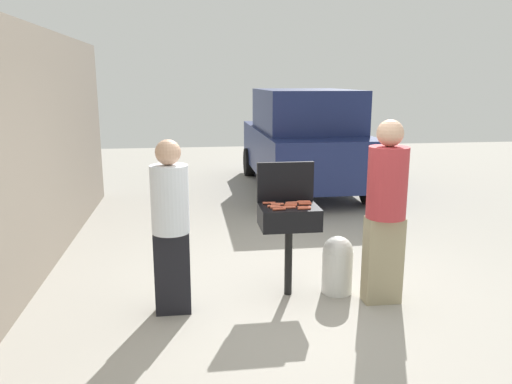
% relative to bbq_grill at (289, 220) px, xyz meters
% --- Properties ---
extents(ground_plane, '(24.00, 24.00, 0.00)m').
position_rel_bbq_grill_xyz_m(ground_plane, '(0.17, -0.09, -0.81)').
color(ground_plane, '#9E998E').
extents(house_wall_side, '(0.24, 8.00, 2.81)m').
position_rel_bbq_grill_xyz_m(house_wall_side, '(-2.77, 0.91, 0.60)').
color(house_wall_side, gray).
rests_on(house_wall_side, ground).
extents(bbq_grill, '(0.60, 0.44, 0.95)m').
position_rel_bbq_grill_xyz_m(bbq_grill, '(0.00, 0.00, 0.00)').
color(bbq_grill, black).
rests_on(bbq_grill, ground).
extents(grill_lid_open, '(0.60, 0.05, 0.42)m').
position_rel_bbq_grill_xyz_m(grill_lid_open, '(0.00, 0.22, 0.36)').
color(grill_lid_open, black).
rests_on(grill_lid_open, bbq_grill).
extents(hot_dog_0, '(0.13, 0.03, 0.03)m').
position_rel_bbq_grill_xyz_m(hot_dog_0, '(0.18, 0.13, 0.16)').
color(hot_dog_0, '#B74C33').
rests_on(hot_dog_0, bbq_grill).
extents(hot_dog_1, '(0.13, 0.03, 0.03)m').
position_rel_bbq_grill_xyz_m(hot_dog_1, '(0.12, -0.15, 0.16)').
color(hot_dog_1, '#B74C33').
rests_on(hot_dog_1, bbq_grill).
extents(hot_dog_2, '(0.13, 0.03, 0.03)m').
position_rel_bbq_grill_xyz_m(hot_dog_2, '(-0.13, -0.14, 0.16)').
color(hot_dog_2, '#B74C33').
rests_on(hot_dog_2, bbq_grill).
extents(hot_dog_3, '(0.13, 0.03, 0.03)m').
position_rel_bbq_grill_xyz_m(hot_dog_3, '(0.05, 0.10, 0.16)').
color(hot_dog_3, '#C6593D').
rests_on(hot_dog_3, bbq_grill).
extents(hot_dog_4, '(0.13, 0.03, 0.03)m').
position_rel_bbq_grill_xyz_m(hot_dog_4, '(0.02, 0.03, 0.16)').
color(hot_dog_4, '#B74C33').
rests_on(hot_dog_4, bbq_grill).
extents(hot_dog_5, '(0.13, 0.03, 0.03)m').
position_rel_bbq_grill_xyz_m(hot_dog_5, '(-0.02, -0.08, 0.16)').
color(hot_dog_5, '#C6593D').
rests_on(hot_dog_5, bbq_grill).
extents(hot_dog_6, '(0.13, 0.03, 0.03)m').
position_rel_bbq_grill_xyz_m(hot_dog_6, '(0.01, -0.02, 0.16)').
color(hot_dog_6, '#AD4228').
rests_on(hot_dog_6, bbq_grill).
extents(hot_dog_7, '(0.13, 0.03, 0.03)m').
position_rel_bbq_grill_xyz_m(hot_dog_7, '(-0.16, -0.01, 0.16)').
color(hot_dog_7, '#C6593D').
rests_on(hot_dog_7, bbq_grill).
extents(hot_dog_8, '(0.13, 0.04, 0.03)m').
position_rel_bbq_grill_xyz_m(hot_dog_8, '(0.13, -0.10, 0.16)').
color(hot_dog_8, '#B74C33').
rests_on(hot_dog_8, bbq_grill).
extents(hot_dog_9, '(0.13, 0.03, 0.03)m').
position_rel_bbq_grill_xyz_m(hot_dog_9, '(-0.14, -0.07, 0.16)').
color(hot_dog_9, '#C6593D').
rests_on(hot_dog_9, bbq_grill).
extents(hot_dog_10, '(0.13, 0.04, 0.03)m').
position_rel_bbq_grill_xyz_m(hot_dog_10, '(0.17, 0.03, 0.16)').
color(hot_dog_10, '#AD4228').
rests_on(hot_dog_10, bbq_grill).
extents(hot_dog_11, '(0.13, 0.04, 0.03)m').
position_rel_bbq_grill_xyz_m(hot_dog_11, '(-0.11, 0.06, 0.16)').
color(hot_dog_11, '#C6593D').
rests_on(hot_dog_11, bbq_grill).
extents(hot_dog_12, '(0.13, 0.04, 0.03)m').
position_rel_bbq_grill_xyz_m(hot_dog_12, '(-0.19, 0.12, 0.16)').
color(hot_dog_12, '#B74C33').
rests_on(hot_dog_12, bbq_grill).
extents(hot_dog_13, '(0.13, 0.03, 0.03)m').
position_rel_bbq_grill_xyz_m(hot_dog_13, '(0.18, 0.08, 0.16)').
color(hot_dog_13, '#B74C33').
rests_on(hot_dog_13, bbq_grill).
extents(propane_tank, '(0.32, 0.32, 0.62)m').
position_rel_bbq_grill_xyz_m(propane_tank, '(0.52, -0.02, -0.49)').
color(propane_tank, silver).
rests_on(propane_tank, ground).
extents(person_left, '(0.35, 0.35, 1.68)m').
position_rel_bbq_grill_xyz_m(person_left, '(-1.18, -0.25, 0.11)').
color(person_left, black).
rests_on(person_left, ground).
extents(person_right, '(0.39, 0.39, 1.84)m').
position_rel_bbq_grill_xyz_m(person_right, '(0.90, -0.30, 0.19)').
color(person_right, gray).
rests_on(person_right, ground).
extents(parked_minivan, '(2.04, 4.41, 2.02)m').
position_rel_bbq_grill_xyz_m(parked_minivan, '(1.31, 5.10, 0.22)').
color(parked_minivan, navy).
rests_on(parked_minivan, ground).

